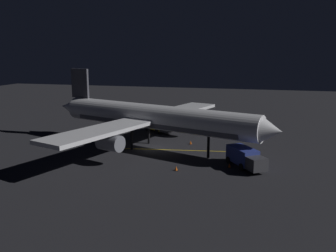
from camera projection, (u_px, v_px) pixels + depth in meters
The scene contains 10 objects.
ground_plane at pixel (155, 149), 53.14m from camera, with size 180.00×180.00×0.20m, color black.
apron_guide_stripe at pixel (182, 150), 52.38m from camera, with size 0.24×18.24×0.01m, color gold.
airliner at pixel (151, 118), 52.54m from camera, with size 35.51×36.77×11.19m.
baggage_truck at pixel (245, 158), 44.32m from camera, with size 6.25×5.24×2.36m.
catering_truck at pixel (159, 125), 63.85m from camera, with size 4.88×5.74×2.53m.
ground_crew_worker at pixel (239, 154), 47.39m from camera, with size 0.40×0.40×1.74m.
traffic_cone_near_left at pixel (191, 143), 55.73m from camera, with size 0.50×0.50×0.55m.
traffic_cone_near_right at pixel (233, 152), 50.44m from camera, with size 0.50×0.50×0.55m.
traffic_cone_under_wing at pixel (176, 169), 43.42m from camera, with size 0.50×0.50×0.55m.
traffic_cone_far at pixel (229, 166), 44.53m from camera, with size 0.50×0.50×0.55m.
Camera 1 is at (49.23, 14.81, 13.93)m, focal length 39.05 mm.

